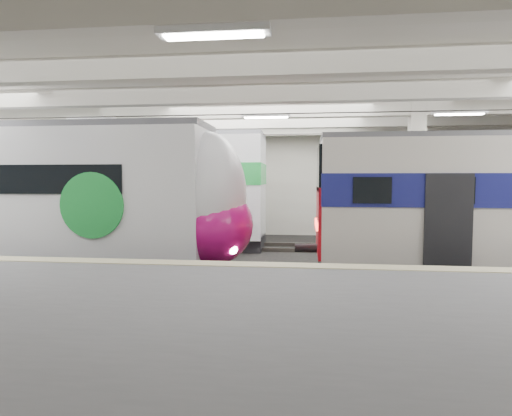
# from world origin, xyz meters

# --- Properties ---
(station_hall) EXTENTS (36.00, 24.00, 5.75)m
(station_hall) POSITION_xyz_m (0.00, -1.74, 3.24)
(station_hall) COLOR black
(station_hall) RESTS_ON ground
(modern_emu) EXTENTS (13.91, 2.87, 4.48)m
(modern_emu) POSITION_xyz_m (-6.56, -0.00, 2.20)
(modern_emu) COLOR silver
(modern_emu) RESTS_ON ground
(far_train) EXTENTS (15.22, 3.43, 4.79)m
(far_train) POSITION_xyz_m (-8.00, 5.50, 2.47)
(far_train) COLOR silver
(far_train) RESTS_ON ground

